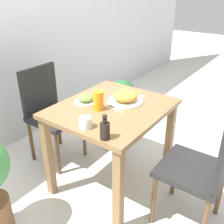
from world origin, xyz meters
The scene contains 13 objects.
ground_plane centered at (0.00, 0.00, 0.00)m, with size 16.00×16.00×0.00m, color silver.
wall_back centered at (0.00, 1.27, 1.30)m, with size 8.00×0.05×2.60m.
dining_table centered at (0.00, 0.00, 0.61)m, with size 0.89×0.77×0.74m.
chair_near centered at (-0.01, -0.75, 0.52)m, with size 0.42×0.42×0.91m.
chair_far centered at (-0.01, 0.72, 0.52)m, with size 0.42×0.42×0.91m.
food_plate centered at (0.13, -0.04, 0.78)m, with size 0.28×0.28×0.10m.
side_plate centered at (-0.07, 0.21, 0.77)m, with size 0.18×0.18×0.07m.
drink_cup centered at (-0.37, -0.05, 0.78)m, with size 0.08×0.08×0.07m.
juice_glass centered at (-0.10, 0.05, 0.81)m, with size 0.08×0.08×0.14m.
sauce_bottle centered at (-0.40, -0.23, 0.80)m, with size 0.06×0.06×0.17m.
fork_utensil centered at (-0.04, -0.04, 0.74)m, with size 0.02×0.19×0.00m.
spoon_utensil centered at (0.30, -0.04, 0.74)m, with size 0.03×0.18×0.00m.
potted_plant_right centered at (0.82, 0.44, 0.32)m, with size 0.29×0.29×0.62m.
Camera 1 is at (-1.48, -1.06, 1.60)m, focal length 42.00 mm.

